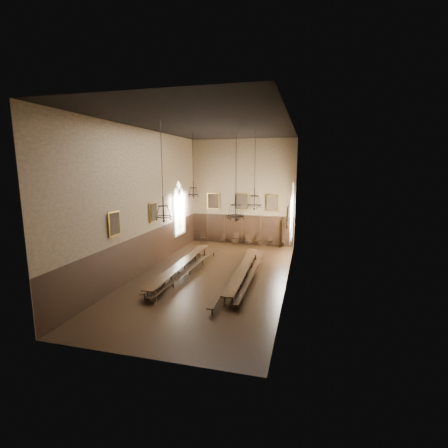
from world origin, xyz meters
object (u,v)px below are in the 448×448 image
at_px(bench_left_inner, 190,271).
at_px(chandelier_front_left, 163,211).
at_px(bench_left_outer, 176,269).
at_px(table_left, 182,269).
at_px(chandelier_back_right, 254,200).
at_px(chair_4, 248,242).
at_px(chair_6, 270,243).
at_px(chair_0, 203,239).
at_px(chair_7, 282,244).
at_px(table_right, 243,273).
at_px(chandelier_front_right, 236,210).
at_px(chair_3, 236,241).
at_px(chandelier_back_left, 193,190).
at_px(chair_5, 258,242).
at_px(bench_right_inner, 234,274).
at_px(bench_right_outer, 252,274).
at_px(chair_2, 223,241).

xyz_separation_m(bench_left_inner, chandelier_front_left, (-0.49, -2.46, 4.10)).
bearing_deg(bench_left_outer, table_left, -20.44).
relative_size(table_left, chandelier_back_right, 1.93).
relative_size(table_left, bench_left_inner, 0.97).
distance_m(chair_4, chair_6, 1.97).
height_order(bench_left_outer, bench_left_inner, bench_left_inner).
relative_size(chair_0, chair_7, 0.87).
distance_m(table_right, chair_0, 10.16).
bearing_deg(bench_left_inner, chair_6, 65.46).
bearing_deg(chandelier_front_left, chair_6, 68.19).
height_order(chair_7, chandelier_front_left, chandelier_front_left).
relative_size(table_right, chair_4, 10.70).
bearing_deg(chandelier_front_right, chair_3, 102.45).
bearing_deg(table_left, bench_left_inner, -2.17).
bearing_deg(table_right, chandelier_back_left, 144.56).
height_order(chair_3, chair_5, chair_3).
xyz_separation_m(chandelier_back_left, chandelier_front_right, (4.20, -5.21, -0.58)).
distance_m(chair_0, chandelier_front_left, 12.05).
relative_size(chair_4, chandelier_front_right, 0.17).
distance_m(chair_6, chandelier_front_left, 12.74).
relative_size(bench_left_outer, chair_7, 9.63).
bearing_deg(chair_5, bench_left_inner, -99.82).
height_order(chair_3, chair_4, chair_3).
distance_m(bench_right_inner, chair_0, 10.09).
distance_m(table_right, chandelier_back_left, 6.99).
distance_m(chair_6, chandelier_front_right, 11.59).
bearing_deg(chandelier_back_left, bench_right_outer, -31.24).
height_order(chair_5, chair_7, chair_7).
distance_m(bench_right_outer, chair_2, 9.32).
distance_m(chair_7, chandelier_front_left, 13.08).
height_order(chair_0, chair_5, chair_5).
bearing_deg(table_right, chair_0, 122.36).
height_order(bench_right_outer, chair_6, chair_6).
bearing_deg(table_left, chandelier_front_left, -88.83).
bearing_deg(chair_6, chair_3, 173.58).
bearing_deg(table_right, chair_6, 85.83).
bearing_deg(chandelier_front_right, table_left, 152.22).
bearing_deg(chair_2, chair_6, 11.24).
relative_size(bench_left_outer, bench_right_outer, 0.97).
bearing_deg(chair_4, chair_3, 173.32).
height_order(table_left, chair_7, chair_7).
relative_size(chair_2, chandelier_back_right, 0.18).
distance_m(chair_2, chair_4, 2.16).
height_order(table_right, chair_0, chair_0).
relative_size(bench_left_outer, chair_2, 10.74).
relative_size(chair_3, chair_6, 1.15).
height_order(table_left, chair_4, chair_4).
bearing_deg(bench_right_outer, chair_5, 96.56).
relative_size(table_right, chandelier_back_right, 1.87).
relative_size(bench_left_inner, bench_right_inner, 0.93).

